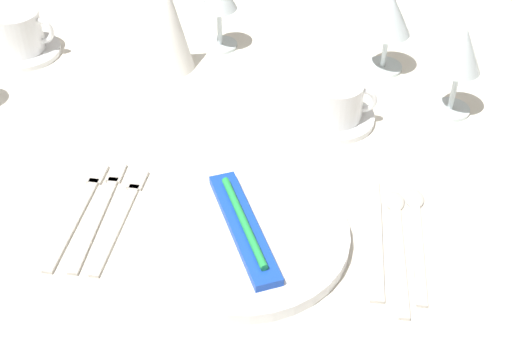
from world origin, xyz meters
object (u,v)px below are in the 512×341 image
at_px(spoon_soup, 397,235).
at_px(coffee_cup_left, 19,31).
at_px(fork_inner, 100,210).
at_px(fork_outer, 122,215).
at_px(wine_glass_far, 462,54).
at_px(fork_salad, 79,210).
at_px(napkin_folded, 169,24).
at_px(dinner_knife, 375,240).
at_px(wine_glass_right, 389,17).
at_px(dinner_plate, 244,235).
at_px(spoon_dessert, 416,229).
at_px(toothbrush_package, 244,226).
at_px(coffee_cup_right, 336,100).

bearing_deg(spoon_soup, coffee_cup_left, 150.47).
bearing_deg(spoon_soup, fork_inner, -179.12).
height_order(fork_outer, wine_glass_far, wine_glass_far).
xyz_separation_m(fork_salad, spoon_soup, (0.44, 0.01, -0.00)).
xyz_separation_m(spoon_soup, napkin_folded, (-0.39, 0.37, 0.08)).
height_order(dinner_knife, wine_glass_right, wine_glass_right).
xyz_separation_m(dinner_plate, spoon_dessert, (0.23, 0.05, -0.01)).
relative_size(toothbrush_package, coffee_cup_right, 1.88).
relative_size(coffee_cup_left, coffee_cup_right, 1.02).
bearing_deg(dinner_plate, fork_inner, 172.04).
relative_size(coffee_cup_right, napkin_folded, 0.63).
xyz_separation_m(dinner_knife, wine_glass_right, (0.01, 0.43, 0.10)).
relative_size(fork_outer, spoon_dessert, 0.97).
height_order(spoon_soup, coffee_cup_right, coffee_cup_right).
bearing_deg(dinner_plate, coffee_cup_right, 69.57).
relative_size(coffee_cup_left, wine_glass_right, 0.76).
bearing_deg(spoon_soup, dinner_knife, -154.84).
bearing_deg(spoon_dessert, wine_glass_far, 77.31).
distance_m(dinner_knife, spoon_dessert, 0.06).
bearing_deg(fork_salad, spoon_dessert, 3.12).
xyz_separation_m(fork_salad, napkin_folded, (0.04, 0.38, 0.08)).
height_order(fork_salad, wine_glass_far, wine_glass_far).
height_order(toothbrush_package, fork_outer, toothbrush_package).
distance_m(fork_inner, napkin_folded, 0.39).
bearing_deg(spoon_dessert, fork_outer, -176.17).
bearing_deg(wine_glass_far, toothbrush_package, -130.96).
bearing_deg(wine_glass_right, toothbrush_package, -111.99).
bearing_deg(dinner_knife, coffee_cup_right, 104.32).
bearing_deg(coffee_cup_right, fork_salad, -142.64).
bearing_deg(dinner_plate, wine_glass_far, 49.04).
distance_m(fork_salad, coffee_cup_left, 0.46).
xyz_separation_m(fork_salad, wine_glass_far, (0.53, 0.31, 0.10)).
relative_size(fork_outer, fork_salad, 0.97).
height_order(wine_glass_right, wine_glass_far, wine_glass_far).
bearing_deg(spoon_dessert, dinner_knife, -152.59).
height_order(dinner_knife, spoon_soup, spoon_soup).
relative_size(fork_outer, wine_glass_far, 1.36).
height_order(spoon_soup, wine_glass_far, wine_glass_far).
distance_m(dinner_plate, coffee_cup_right, 0.30).
relative_size(fork_salad, coffee_cup_right, 1.96).
distance_m(coffee_cup_left, wine_glass_far, 0.77).
bearing_deg(wine_glass_far, fork_inner, -148.26).
relative_size(coffee_cup_left, napkin_folded, 0.64).
distance_m(dinner_plate, dinner_knife, 0.17).
bearing_deg(spoon_soup, wine_glass_right, 92.62).
distance_m(spoon_soup, wine_glass_right, 0.43).
bearing_deg(toothbrush_package, spoon_soup, 9.82).
relative_size(fork_outer, dinner_knife, 0.93).
relative_size(spoon_dessert, wine_glass_far, 1.40).
bearing_deg(spoon_dessert, fork_salad, -176.88).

